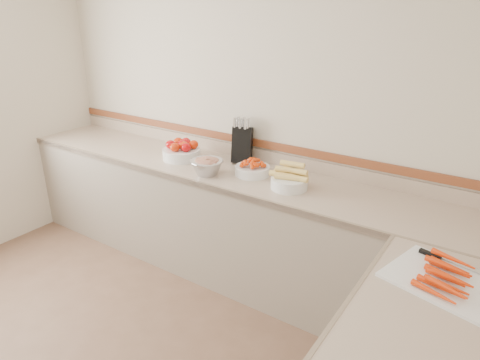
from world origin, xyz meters
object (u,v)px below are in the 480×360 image
Objects in this scene: cherry_tomato_bowl at (253,168)px; corn_bowl at (290,180)px; knife_block at (242,144)px; cutting_board at (446,279)px; rhubarb_bowl at (207,166)px; tomato_bowl at (182,150)px.

cherry_tomato_bowl is 0.92× the size of corn_bowl.
knife_block is 0.65× the size of cutting_board.
corn_bowl is at bearing 10.15° from rhubarb_bowl.
cutting_board is at bearing -16.70° from tomato_bowl.
knife_block is at bearing 153.01° from cutting_board.
cherry_tomato_bowl is 0.46× the size of cutting_board.
knife_block reaches higher than cutting_board.
tomato_bowl is at bearing 176.57° from corn_bowl.
tomato_bowl is 1.28× the size of rhubarb_bowl.
cherry_tomato_bowl is at bearing 33.75° from rhubarb_bowl.
cutting_board is at bearing -27.64° from corn_bowl.
rhubarb_bowl is at bearing -23.60° from tomato_bowl.
knife_block reaches higher than cherry_tomato_bowl.
corn_bowl reaches higher than cutting_board.
rhubarb_bowl is at bearing -146.25° from cherry_tomato_bowl.
rhubarb_bowl is 1.80m from cutting_board.
knife_block is at bearing 82.26° from rhubarb_bowl.
corn_bowl is at bearing -25.72° from knife_block.
corn_bowl reaches higher than tomato_bowl.
cherry_tomato_bowl is at bearing 155.79° from cutting_board.
knife_block is 1.31× the size of corn_bowl.
knife_block is 1.89m from cutting_board.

